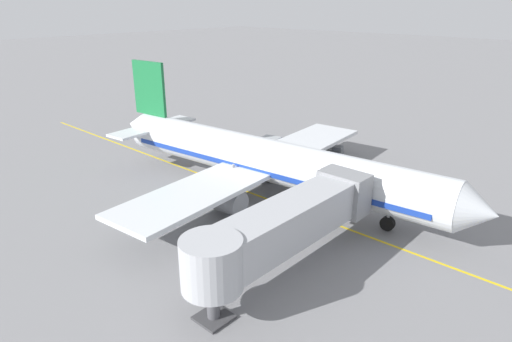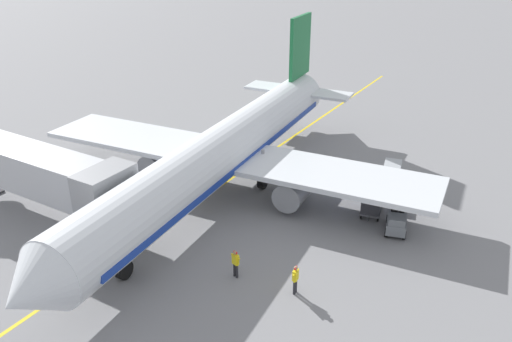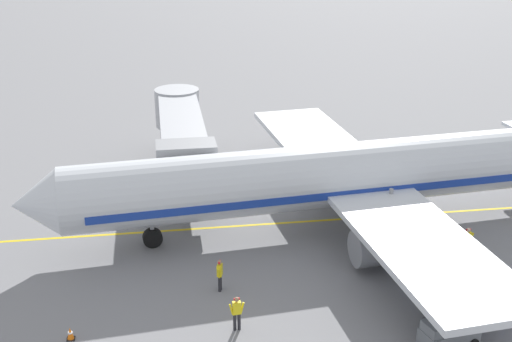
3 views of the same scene
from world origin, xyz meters
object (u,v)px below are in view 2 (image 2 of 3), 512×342
object	(u,v)px
parked_airliner	(223,152)
baggage_cart_front	(372,202)
baggage_cart_second_in_train	(379,185)
baggage_cart_third_in_train	(392,171)
baggage_tug_lead	(396,222)
ground_crew_wing_walker	(295,278)
ground_crew_loader	(316,167)
jet_bridge	(32,169)
ground_crew_marshaller	(236,262)

from	to	relation	value
parked_airliner	baggage_cart_front	distance (m)	10.87
baggage_cart_second_in_train	baggage_cart_third_in_train	bearing A→B (deg)	-91.75
parked_airliner	baggage_tug_lead	size ratio (longest dim) A/B	13.70
baggage_cart_front	ground_crew_wing_walker	world-z (taller)	ground_crew_wing_walker
ground_crew_wing_walker	ground_crew_loader	size ratio (longest dim) A/B	1.00
parked_airliner	jet_bridge	xyz separation A→B (m)	(8.62, 9.23, 0.27)
baggage_tug_lead	baggage_cart_front	world-z (taller)	baggage_tug_lead
baggage_cart_third_in_train	baggage_cart_front	bearing A→B (deg)	93.72
jet_bridge	baggage_cart_third_in_train	xyz separation A→B (m)	(-18.64, -16.98, -2.51)
ground_crew_loader	baggage_cart_front	bearing A→B (deg)	151.05
parked_airliner	ground_crew_marshaller	world-z (taller)	parked_airliner
baggage_tug_lead	ground_crew_marshaller	distance (m)	11.08
baggage_cart_third_in_train	ground_crew_wing_walker	bearing A→B (deg)	89.05
baggage_cart_second_in_train	ground_crew_wing_walker	size ratio (longest dim) A/B	1.76
ground_crew_loader	baggage_cart_second_in_train	bearing A→B (deg)	174.42
baggage_cart_front	baggage_cart_third_in_train	size ratio (longest dim) A/B	1.00
baggage_cart_second_in_train	parked_airliner	bearing A→B (deg)	26.48
baggage_tug_lead	ground_crew_wing_walker	distance (m)	9.20
parked_airliner	baggage_cart_second_in_train	size ratio (longest dim) A/B	12.54
parked_airliner	ground_crew_loader	xyz separation A→B (m)	(-4.78, -5.45, -2.23)
baggage_cart_front	ground_crew_wing_walker	distance (m)	10.13
parked_airliner	ground_crew_wing_walker	size ratio (longest dim) A/B	22.10
baggage_cart_front	baggage_cart_second_in_train	size ratio (longest dim) A/B	1.00
jet_bridge	baggage_cart_third_in_train	bearing A→B (deg)	-137.66
ground_crew_wing_walker	ground_crew_loader	world-z (taller)	same
parked_airliner	ground_crew_loader	size ratio (longest dim) A/B	22.10
ground_crew_wing_walker	ground_crew_loader	distance (m)	14.11
parked_airliner	baggage_cart_third_in_train	size ratio (longest dim) A/B	12.54
parked_airliner	baggage_cart_second_in_train	world-z (taller)	parked_airliner
baggage_cart_second_in_train	baggage_cart_third_in_train	xyz separation A→B (m)	(-0.09, -2.80, 0.00)
parked_airliner	ground_crew_loader	bearing A→B (deg)	-131.27
baggage_tug_lead	ground_crew_loader	distance (m)	8.86
jet_bridge	baggage_cart_front	distance (m)	22.38
baggage_cart_third_in_train	ground_crew_wing_walker	size ratio (longest dim) A/B	1.76
ground_crew_wing_walker	ground_crew_loader	xyz separation A→B (m)	(4.98, -13.20, 0.00)
baggage_cart_second_in_train	ground_crew_wing_walker	world-z (taller)	ground_crew_wing_walker
baggage_cart_third_in_train	ground_crew_wing_walker	distance (m)	15.51
ground_crew_loader	ground_crew_marshaller	distance (m)	13.70
baggage_tug_lead	parked_airliner	bearing A→B (deg)	4.75
jet_bridge	baggage_cart_second_in_train	bearing A→B (deg)	-142.61
ground_crew_loader	jet_bridge	bearing A→B (deg)	47.60
baggage_cart_second_in_train	ground_crew_loader	xyz separation A→B (m)	(5.15, -0.50, 0.00)
ground_crew_marshaller	baggage_cart_front	bearing A→B (deg)	-111.11
baggage_tug_lead	ground_crew_loader	bearing A→B (deg)	-29.90
baggage_cart_front	ground_crew_loader	xyz separation A→B (m)	(5.59, -3.09, 0.00)
ground_crew_loader	ground_crew_marshaller	xyz separation A→B (m)	(-1.52, 13.62, 0.00)
parked_airliner	ground_crew_loader	world-z (taller)	parked_airliner
baggage_cart_front	ground_crew_marshaller	world-z (taller)	ground_crew_marshaller
parked_airliner	baggage_cart_third_in_train	xyz separation A→B (m)	(-10.02, -7.75, -2.24)
baggage_tug_lead	baggage_cart_second_in_train	world-z (taller)	baggage_tug_lead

